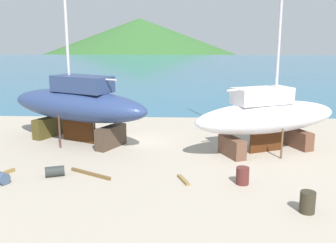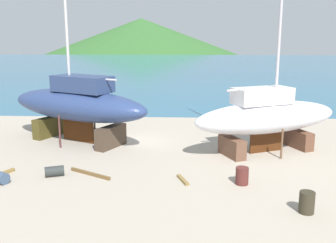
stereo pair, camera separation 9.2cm
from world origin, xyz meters
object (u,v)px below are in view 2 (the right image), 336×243
at_px(sailboat_mid_port, 267,116).
at_px(sailboat_small_center, 77,104).
at_px(barrel_tipped_right, 242,176).
at_px(barrel_rust_far, 307,202).
at_px(barrel_tipped_center, 54,171).
at_px(barrel_by_slipway, 0,178).

bearing_deg(sailboat_mid_port, sailboat_small_center, 147.32).
bearing_deg(barrel_tipped_right, barrel_rust_far, -54.05).
distance_m(barrel_tipped_right, barrel_tipped_center, 9.42).
distance_m(sailboat_mid_port, barrel_tipped_center, 12.69).
bearing_deg(barrel_rust_far, barrel_tipped_center, 162.41).
xyz_separation_m(sailboat_small_center, barrel_tipped_right, (9.90, -7.23, -2.18)).
distance_m(sailboat_small_center, barrel_tipped_center, 6.97).
xyz_separation_m(sailboat_mid_port, barrel_tipped_center, (-11.61, -4.72, -2.00)).
bearing_deg(sailboat_small_center, barrel_rust_far, 166.85).
xyz_separation_m(sailboat_small_center, barrel_tipped_center, (0.51, -6.55, -2.34)).
xyz_separation_m(sailboat_mid_port, barrel_rust_far, (-0.06, -8.38, -1.82)).
relative_size(sailboat_mid_port, barrel_by_slipway, 21.14).
height_order(sailboat_small_center, barrel_rust_far, sailboat_small_center).
bearing_deg(barrel_by_slipway, barrel_tipped_center, 24.92).
bearing_deg(sailboat_small_center, barrel_by_slipway, 103.79).
height_order(barrel_tipped_right, barrel_by_slipway, barrel_tipped_right).
relative_size(barrel_rust_far, barrel_by_slipway, 1.14).
bearing_deg(barrel_rust_far, sailboat_small_center, 139.75).
distance_m(sailboat_mid_port, sailboat_small_center, 12.26).
distance_m(sailboat_mid_port, barrel_tipped_right, 6.12).
bearing_deg(sailboat_small_center, barrel_tipped_center, 121.52).
bearing_deg(sailboat_mid_port, barrel_tipped_right, -136.43).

